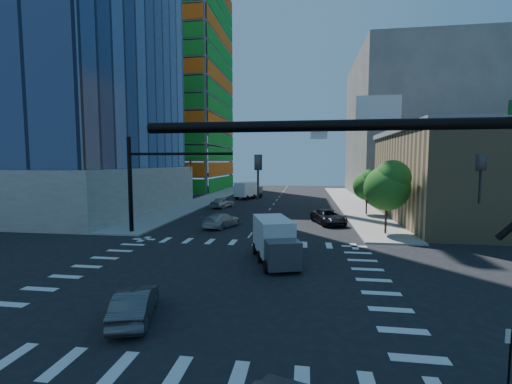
# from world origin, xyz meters

# --- Properties ---
(ground) EXTENTS (160.00, 160.00, 0.00)m
(ground) POSITION_xyz_m (0.00, 0.00, 0.00)
(ground) COLOR black
(ground) RESTS_ON ground
(road_markings) EXTENTS (20.00, 20.00, 0.01)m
(road_markings) POSITION_xyz_m (0.00, 0.00, 0.01)
(road_markings) COLOR silver
(road_markings) RESTS_ON ground
(sidewalk_ne) EXTENTS (5.00, 60.00, 0.15)m
(sidewalk_ne) POSITION_xyz_m (12.50, 40.00, 0.07)
(sidewalk_ne) COLOR gray
(sidewalk_ne) RESTS_ON ground
(sidewalk_nw) EXTENTS (5.00, 60.00, 0.15)m
(sidewalk_nw) POSITION_xyz_m (-12.50, 40.00, 0.07)
(sidewalk_nw) COLOR gray
(sidewalk_nw) RESTS_ON ground
(construction_building) EXTENTS (25.16, 34.50, 70.60)m
(construction_building) POSITION_xyz_m (-27.41, 61.93, 24.61)
(construction_building) COLOR gray
(construction_building) RESTS_ON ground
(commercial_building) EXTENTS (20.50, 22.50, 10.60)m
(commercial_building) POSITION_xyz_m (25.00, 22.00, 5.31)
(commercial_building) COLOR #927E55
(commercial_building) RESTS_ON ground
(bg_building_ne) EXTENTS (24.00, 30.00, 28.00)m
(bg_building_ne) POSITION_xyz_m (27.00, 55.00, 14.00)
(bg_building_ne) COLOR #615C58
(bg_building_ne) RESTS_ON ground
(signal_mast_nw) EXTENTS (10.20, 0.40, 9.00)m
(signal_mast_nw) POSITION_xyz_m (-10.00, 11.50, 5.49)
(signal_mast_nw) COLOR black
(signal_mast_nw) RESTS_ON sidewalk_nw
(tree_south) EXTENTS (4.16, 4.16, 6.82)m
(tree_south) POSITION_xyz_m (12.63, 13.90, 4.69)
(tree_south) COLOR #382316
(tree_south) RESTS_ON sidewalk_ne
(tree_north) EXTENTS (3.54, 3.52, 5.78)m
(tree_north) POSITION_xyz_m (12.93, 25.90, 3.99)
(tree_north) COLOR #382316
(tree_north) RESTS_ON sidewalk_ne
(no_parking_sign) EXTENTS (0.30, 0.06, 2.20)m
(no_parking_sign) POSITION_xyz_m (10.70, -9.00, 1.38)
(no_parking_sign) COLOR black
(no_parking_sign) RESTS_ON ground
(car_nb_far) EXTENTS (4.16, 6.20, 1.58)m
(car_nb_far) POSITION_xyz_m (7.60, 18.94, 0.79)
(car_nb_far) COLOR black
(car_nb_far) RESTS_ON ground
(car_sb_near) EXTENTS (3.74, 5.46, 1.47)m
(car_sb_near) POSITION_xyz_m (-3.51, 15.46, 0.73)
(car_sb_near) COLOR #BEBEBE
(car_sb_near) RESTS_ON ground
(car_sb_mid) EXTENTS (3.17, 4.94, 1.57)m
(car_sb_mid) POSITION_xyz_m (-7.15, 30.42, 0.78)
(car_sb_mid) COLOR #AFB0B7
(car_sb_mid) RESTS_ON ground
(car_sb_cross) EXTENTS (2.61, 4.42, 1.38)m
(car_sb_cross) POSITION_xyz_m (-2.18, -5.57, 0.69)
(car_sb_cross) COLOR #45464A
(car_sb_cross) RESTS_ON ground
(box_truck_near) EXTENTS (3.86, 5.94, 2.88)m
(box_truck_near) POSITION_xyz_m (3.09, 3.65, 1.28)
(box_truck_near) COLOR black
(box_truck_near) RESTS_ON ground
(box_truck_far) EXTENTS (4.60, 6.43, 3.10)m
(box_truck_far) POSITION_xyz_m (-5.27, 43.53, 1.37)
(box_truck_far) COLOR black
(box_truck_far) RESTS_ON ground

